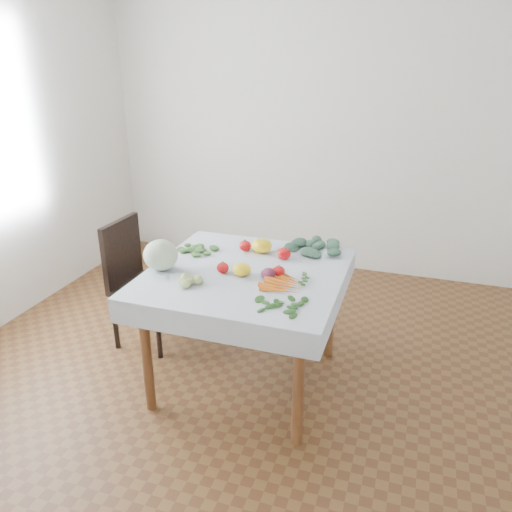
{
  "coord_description": "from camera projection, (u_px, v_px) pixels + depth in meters",
  "views": [
    {
      "loc": [
        0.9,
        -2.51,
        1.94
      ],
      "look_at": [
        0.03,
        0.09,
        0.82
      ],
      "focal_mm": 35.0,
      "sensor_mm": 36.0,
      "label": 1
    }
  ],
  "objects": [
    {
      "name": "dill_bunch",
      "position": [
        198.0,
        251.0,
        3.18
      ],
      "size": [
        0.25,
        0.19,
        0.02
      ],
      "color": "#427133",
      "rests_on": "tablecloth"
    },
    {
      "name": "onion_a",
      "position": [
        269.0,
        274.0,
        2.8
      ],
      "size": [
        0.09,
        0.09,
        0.07
      ],
      "primitive_type": "ellipsoid",
      "rotation": [
        0.0,
        0.0,
        0.11
      ],
      "color": "#4F162B",
      "rests_on": "tablecloth"
    },
    {
      "name": "tomato_d",
      "position": [
        279.0,
        272.0,
        2.83
      ],
      "size": [
        0.08,
        0.08,
        0.06
      ],
      "primitive_type": "ellipsoid",
      "rotation": [
        0.0,
        0.0,
        -0.06
      ],
      "color": "red",
      "rests_on": "tablecloth"
    },
    {
      "name": "table",
      "position": [
        246.0,
        287.0,
        2.95
      ],
      "size": [
        1.0,
        1.0,
        0.75
      ],
      "color": "brown",
      "rests_on": "ground"
    },
    {
      "name": "cabbage",
      "position": [
        161.0,
        255.0,
        2.91
      ],
      "size": [
        0.24,
        0.24,
        0.18
      ],
      "primitive_type": "ellipsoid",
      "rotation": [
        0.0,
        0.0,
        0.23
      ],
      "color": "beige",
      "rests_on": "tablecloth"
    },
    {
      "name": "heirloom_front",
      "position": [
        242.0,
        269.0,
        2.85
      ],
      "size": [
        0.13,
        0.13,
        0.08
      ],
      "primitive_type": "ellipsoid",
      "rotation": [
        0.0,
        0.0,
        -0.29
      ],
      "color": "yellow",
      "rests_on": "tablecloth"
    },
    {
      "name": "kale_bunch",
      "position": [
        320.0,
        246.0,
        3.23
      ],
      "size": [
        0.34,
        0.34,
        0.05
      ],
      "color": "#3A5F4C",
      "rests_on": "tablecloth"
    },
    {
      "name": "tomato_c",
      "position": [
        223.0,
        268.0,
        2.88
      ],
      "size": [
        0.09,
        0.09,
        0.06
      ],
      "primitive_type": "ellipsoid",
      "rotation": [
        0.0,
        0.0,
        0.31
      ],
      "color": "red",
      "rests_on": "tablecloth"
    },
    {
      "name": "onion_b",
      "position": [
        268.0,
        274.0,
        2.81
      ],
      "size": [
        0.08,
        0.08,
        0.06
      ],
      "primitive_type": "ellipsoid",
      "rotation": [
        0.0,
        0.0,
        -0.1
      ],
      "color": "#4F162B",
      "rests_on": "tablecloth"
    },
    {
      "name": "ground",
      "position": [
        247.0,
        379.0,
        3.2
      ],
      "size": [
        4.0,
        4.0,
        0.0
      ],
      "primitive_type": "plane",
      "color": "brown"
    },
    {
      "name": "tablecloth",
      "position": [
        246.0,
        272.0,
        2.92
      ],
      "size": [
        1.12,
        1.12,
        0.01
      ],
      "primitive_type": "cube",
      "color": "white",
      "rests_on": "table"
    },
    {
      "name": "tomato_a",
      "position": [
        245.0,
        246.0,
        3.2
      ],
      "size": [
        0.09,
        0.09,
        0.07
      ],
      "primitive_type": "ellipsoid",
      "rotation": [
        0.0,
        0.0,
        -0.19
      ],
      "color": "red",
      "rests_on": "tablecloth"
    },
    {
      "name": "heirloom_back",
      "position": [
        262.0,
        246.0,
        3.17
      ],
      "size": [
        0.14,
        0.14,
        0.09
      ],
      "primitive_type": "ellipsoid",
      "rotation": [
        0.0,
        0.0,
        0.07
      ],
      "color": "yellow",
      "rests_on": "tablecloth"
    },
    {
      "name": "carrot_bunch",
      "position": [
        282.0,
        282.0,
        2.74
      ],
      "size": [
        0.21,
        0.29,
        0.03
      ],
      "color": "orange",
      "rests_on": "tablecloth"
    },
    {
      "name": "chair",
      "position": [
        136.0,
        274.0,
        3.47
      ],
      "size": [
        0.42,
        0.42,
        0.89
      ],
      "color": "black",
      "rests_on": "ground"
    },
    {
      "name": "basil_bunch",
      "position": [
        278.0,
        304.0,
        2.52
      ],
      "size": [
        0.25,
        0.21,
        0.01
      ],
      "color": "#24551A",
      "rests_on": "tablecloth"
    },
    {
      "name": "back_wall",
      "position": [
        320.0,
        124.0,
        4.45
      ],
      "size": [
        4.0,
        0.04,
        2.7
      ],
      "primitive_type": "cube",
      "color": "white",
      "rests_on": "ground"
    },
    {
      "name": "tomato_b",
      "position": [
        284.0,
        254.0,
        3.07
      ],
      "size": [
        0.1,
        0.1,
        0.07
      ],
      "primitive_type": "ellipsoid",
      "rotation": [
        0.0,
        0.0,
        0.15
      ],
      "color": "red",
      "rests_on": "tablecloth"
    },
    {
      "name": "tomatillo_cluster",
      "position": [
        187.0,
        280.0,
        2.74
      ],
      "size": [
        0.16,
        0.1,
        0.05
      ],
      "color": "#AFC873",
      "rests_on": "tablecloth"
    }
  ]
}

